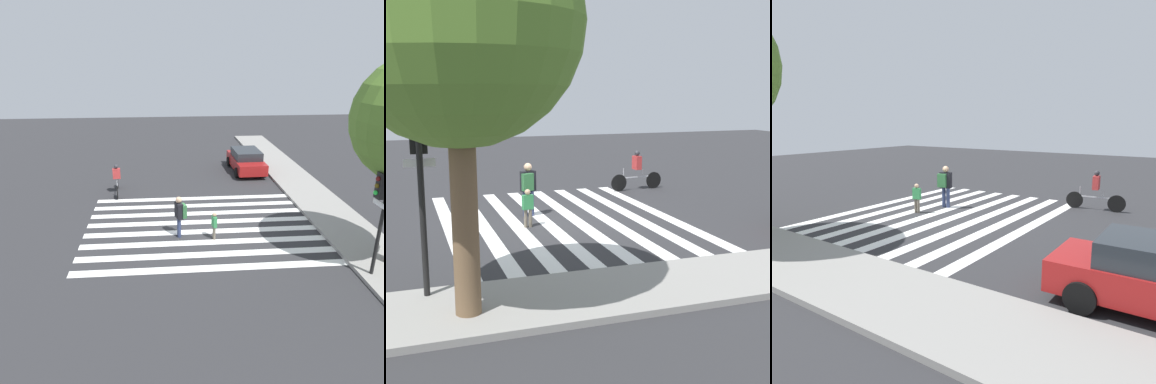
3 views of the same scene
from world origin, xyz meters
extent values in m
plane|color=#2D2D30|center=(0.00, 0.00, 0.00)|extent=(60.00, 60.00, 0.00)
cube|color=gray|center=(0.00, 6.25, 0.07)|extent=(36.00, 2.50, 0.14)
cube|color=white|center=(-3.40, 0.00, 0.00)|extent=(0.43, 10.00, 0.01)
cube|color=white|center=(-2.43, 0.00, 0.00)|extent=(0.43, 10.00, 0.01)
cube|color=white|center=(-1.46, 0.00, 0.00)|extent=(0.43, 10.00, 0.01)
cube|color=white|center=(-0.49, 0.00, 0.00)|extent=(0.43, 10.00, 0.01)
cube|color=white|center=(0.49, 0.00, 0.00)|extent=(0.43, 10.00, 0.01)
cube|color=white|center=(1.46, 0.00, 0.00)|extent=(0.43, 10.00, 0.01)
cube|color=white|center=(2.43, 0.00, 0.00)|extent=(0.43, 10.00, 0.01)
cube|color=white|center=(3.40, 0.00, 0.00)|extent=(0.43, 10.00, 0.01)
cylinder|color=navy|center=(0.69, -0.99, 0.42)|extent=(0.16, 0.16, 0.84)
cylinder|color=navy|center=(0.91, -0.99, 0.42)|extent=(0.16, 0.16, 0.84)
cube|color=black|center=(0.80, -0.99, 1.17)|extent=(0.53, 0.35, 0.66)
sphere|color=tan|center=(0.80, -0.99, 1.63)|extent=(0.26, 0.26, 0.26)
cube|color=#2D6638|center=(0.85, -0.81, 1.17)|extent=(0.40, 0.27, 0.56)
cylinder|color=#6B6051|center=(1.09, 0.43, 0.28)|extent=(0.10, 0.10, 0.56)
cylinder|color=#6B6051|center=(1.23, 0.43, 0.28)|extent=(0.10, 0.10, 0.56)
cube|color=#338C4C|center=(1.16, 0.43, 0.78)|extent=(0.35, 0.20, 0.44)
sphere|color=tan|center=(1.16, 0.43, 1.09)|extent=(0.17, 0.17, 0.17)
cylinder|color=black|center=(-3.72, -3.99, 0.35)|extent=(0.69, 0.11, 0.69)
cylinder|color=black|center=(-5.36, -4.15, 0.35)|extent=(0.69, 0.11, 0.69)
cube|color=#B2B2B7|center=(-4.54, -4.07, 0.54)|extent=(1.40, 0.17, 0.04)
cylinder|color=#B2B2B7|center=(-4.83, -4.10, 0.70)|extent=(0.03, 0.03, 0.32)
cylinder|color=#B2B2B7|center=(-3.92, -4.01, 0.74)|extent=(0.03, 0.03, 0.40)
cube|color=#B73333|center=(-4.54, -4.07, 1.13)|extent=(0.28, 0.42, 0.55)
sphere|color=#333338|center=(-4.54, -4.07, 1.53)|extent=(0.22, 0.22, 0.22)
cylinder|color=black|center=(-6.69, 4.65, 0.32)|extent=(0.64, 0.21, 0.64)
cylinder|color=black|center=(-6.66, 2.94, 0.32)|extent=(0.64, 0.21, 0.64)
camera|label=1|loc=(14.85, -1.65, 7.25)|focal=35.00mm
camera|label=2|loc=(4.81, 15.73, 4.13)|focal=50.00mm
camera|label=3|loc=(-8.61, 11.30, 3.61)|focal=35.00mm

